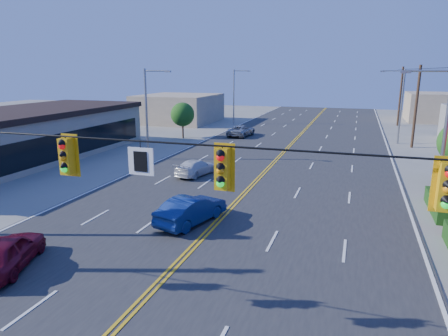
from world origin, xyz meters
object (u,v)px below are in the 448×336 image
(car_magenta, at_px, (7,253))
(car_white, at_px, (196,168))
(car_silver, at_px, (241,131))
(signal_span, at_px, (100,178))
(car_blue, at_px, (191,211))

(car_magenta, xyz_separation_m, car_white, (1.50, 16.15, -0.12))
(car_magenta, distance_m, car_silver, 35.19)
(car_white, xyz_separation_m, car_silver, (-1.91, 19.04, 0.07))
(car_silver, bearing_deg, car_white, 101.98)
(signal_span, distance_m, car_magenta, 7.71)
(car_blue, xyz_separation_m, car_silver, (-5.46, 28.25, -0.06))
(signal_span, height_order, car_magenta, signal_span)
(car_magenta, relative_size, car_blue, 0.95)
(car_magenta, height_order, car_white, car_magenta)
(car_magenta, height_order, car_blue, car_blue)
(car_white, height_order, car_silver, car_silver)
(signal_span, distance_m, car_white, 19.22)
(signal_span, xyz_separation_m, car_blue, (-1.12, 8.94, -4.16))
(car_magenta, relative_size, car_white, 1.02)
(signal_span, xyz_separation_m, car_white, (-4.66, 18.15, -4.29))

